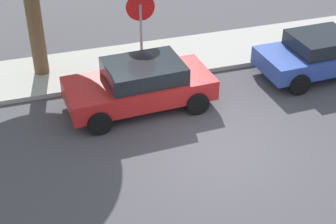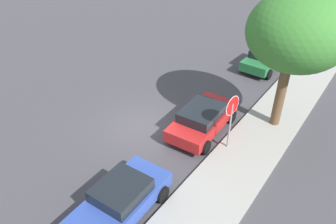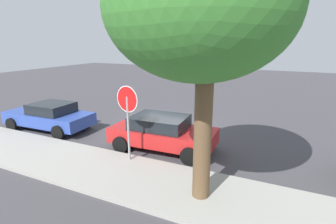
{
  "view_description": "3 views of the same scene",
  "coord_description": "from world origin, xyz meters",
  "px_view_note": "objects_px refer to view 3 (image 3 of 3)",
  "views": [
    {
      "loc": [
        -4.33,
        -9.46,
        7.79
      ],
      "look_at": [
        -1.11,
        0.6,
        0.94
      ],
      "focal_mm": 55.0,
      "sensor_mm": 36.0,
      "label": 1
    },
    {
      "loc": [
        9.76,
        8.5,
        9.61
      ],
      "look_at": [
        -0.7,
        0.95,
        0.79
      ],
      "focal_mm": 35.0,
      "sensor_mm": 36.0,
      "label": 2
    },
    {
      "loc": [
        -5.62,
        11.14,
        4.14
      ],
      "look_at": [
        -1.24,
        1.85,
        1.35
      ],
      "focal_mm": 28.0,
      "sensor_mm": 36.0,
      "label": 3
    }
  ],
  "objects_px": {
    "parked_car_red": "(162,132)",
    "parked_car_blue": "(50,116)",
    "street_tree_near_corner": "(200,10)",
    "stop_sign": "(128,110)"
  },
  "relations": [
    {
      "from": "parked_car_red",
      "to": "parked_car_blue",
      "type": "bearing_deg",
      "value": 1.68
    },
    {
      "from": "stop_sign",
      "to": "parked_car_red",
      "type": "distance_m",
      "value": 2.07
    },
    {
      "from": "parked_car_red",
      "to": "street_tree_near_corner",
      "type": "bearing_deg",
      "value": 129.85
    },
    {
      "from": "street_tree_near_corner",
      "to": "stop_sign",
      "type": "bearing_deg",
      "value": -23.14
    },
    {
      "from": "stop_sign",
      "to": "parked_car_red",
      "type": "xyz_separation_m",
      "value": [
        -0.48,
        -1.6,
        -1.21
      ]
    },
    {
      "from": "parked_car_blue",
      "to": "street_tree_near_corner",
      "type": "height_order",
      "value": "street_tree_near_corner"
    },
    {
      "from": "stop_sign",
      "to": "parked_car_blue",
      "type": "distance_m",
      "value": 5.77
    },
    {
      "from": "parked_car_red",
      "to": "street_tree_near_corner",
      "type": "distance_m",
      "value": 5.5
    },
    {
      "from": "parked_car_red",
      "to": "parked_car_blue",
      "type": "relative_size",
      "value": 0.96
    },
    {
      "from": "stop_sign",
      "to": "parked_car_red",
      "type": "bearing_deg",
      "value": -106.78
    }
  ]
}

